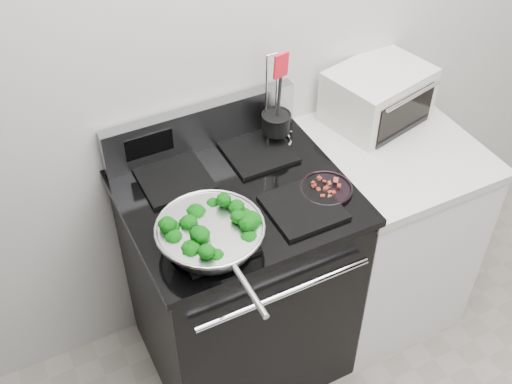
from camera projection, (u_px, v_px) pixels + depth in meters
back_wall at (269, 30)px, 2.31m from camera, size 4.00×0.02×2.70m
gas_range at (239, 278)px, 2.57m from camera, size 0.79×0.69×1.13m
counter at (380, 228)px, 2.81m from camera, size 0.62×0.68×0.92m
skillet at (211, 234)px, 2.03m from camera, size 0.35×0.56×0.08m
broccoli_pile at (210, 229)px, 2.02m from camera, size 0.28×0.28×0.10m
bacon_plate at (326, 187)px, 2.25m from camera, size 0.19×0.19×0.04m
utensil_holder at (276, 127)px, 2.42m from camera, size 0.13×0.13×0.39m
toaster_oven at (378, 95)px, 2.56m from camera, size 0.44×0.37×0.22m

